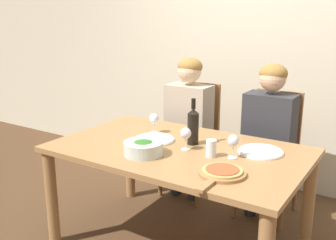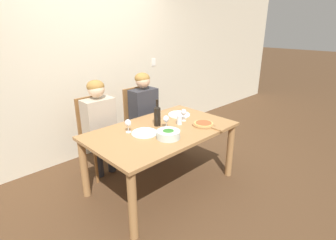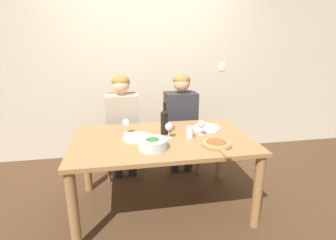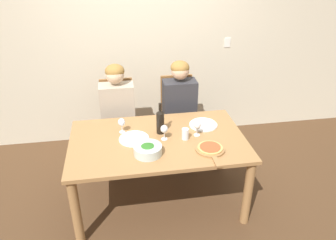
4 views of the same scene
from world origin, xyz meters
TOP-DOWN VIEW (x-y plane):
  - ground_plane at (0.00, 0.00)m, footprint 40.00×40.00m
  - back_wall at (0.00, 1.40)m, footprint 10.00×0.06m
  - dining_table at (0.00, 0.00)m, footprint 1.65×1.01m
  - chair_left at (-0.36, 0.86)m, footprint 0.42×0.42m
  - chair_right at (0.36, 0.86)m, footprint 0.42×0.42m
  - person_woman at (-0.36, 0.74)m, footprint 0.47×0.51m
  - person_man at (0.36, 0.74)m, footprint 0.47×0.51m
  - wine_bottle at (0.04, 0.12)m, footprint 0.08×0.08m
  - broccoli_bowl at (-0.12, -0.23)m, footprint 0.25×0.25m
  - dinner_plate_left at (-0.22, 0.03)m, footprint 0.29×0.29m
  - dinner_plate_right at (0.49, 0.19)m, footprint 0.29×0.29m
  - pizza_on_board at (0.44, -0.27)m, footprint 0.27×0.41m
  - wine_glass_left at (-0.33, 0.19)m, footprint 0.07×0.07m
  - wine_glass_right at (0.38, 0.01)m, footprint 0.07×0.07m
  - wine_glass_centre at (0.06, -0.01)m, footprint 0.07×0.07m
  - water_tumbler at (0.26, -0.04)m, footprint 0.07×0.07m

SIDE VIEW (x-z plane):
  - ground_plane at x=0.00m, z-range 0.00..0.00m
  - chair_left at x=-0.36m, z-range 0.03..1.03m
  - chair_right at x=0.36m, z-range 0.03..1.03m
  - dining_table at x=0.00m, z-range 0.26..1.00m
  - dinner_plate_left at x=-0.22m, z-range 0.73..0.75m
  - dinner_plate_right at x=0.49m, z-range 0.73..0.75m
  - person_woman at x=-0.36m, z-range 0.13..1.37m
  - person_man at x=0.36m, z-range 0.13..1.37m
  - pizza_on_board at x=0.44m, z-range 0.73..0.77m
  - broccoli_bowl at x=-0.12m, z-range 0.73..0.82m
  - water_tumbler at x=0.26m, z-range 0.73..0.84m
  - wine_glass_left at x=-0.33m, z-range 0.76..0.91m
  - wine_glass_right at x=0.38m, z-range 0.76..0.91m
  - wine_glass_centre at x=0.06m, z-range 0.76..0.91m
  - wine_bottle at x=0.04m, z-range 0.70..1.02m
  - back_wall at x=0.00m, z-range 0.00..2.70m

